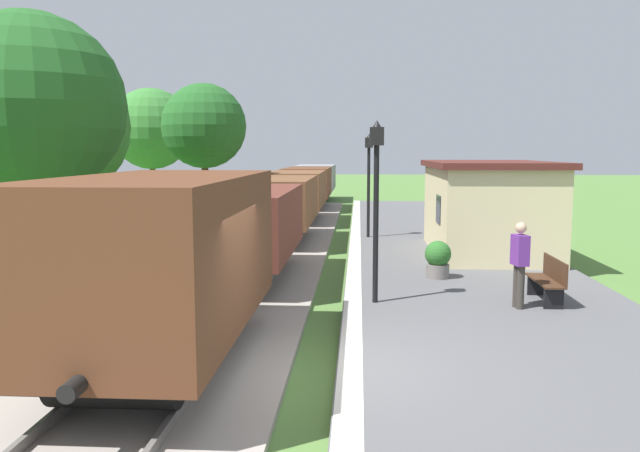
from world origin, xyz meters
The scene contains 18 objects.
ground_plane centered at (0.00, 0.00, 0.00)m, with size 160.00×160.00×0.00m, color #517A38.
platform_slab centered at (3.20, 0.00, 0.12)m, with size 6.00×60.00×0.25m, color #565659.
platform_edge_stripe centered at (0.40, 0.00, 0.25)m, with size 0.36×60.00×0.01m, color silver.
track_ballast centered at (-2.40, 0.00, 0.06)m, with size 3.80×60.00×0.12m, color #9E9389.
rail_near centered at (-1.68, 0.00, 0.19)m, with size 0.07×60.00×0.14m, color slate.
rail_far centered at (-3.12, 0.00, 0.19)m, with size 0.07×60.00×0.14m, color slate.
freight_train centered at (-2.40, 16.00, 1.45)m, with size 2.50×39.20×2.72m.
station_hut centered at (4.40, 10.41, 1.65)m, with size 3.50×5.80×2.78m.
bench_near_hut centered at (4.41, 4.18, 0.72)m, with size 0.42×1.50×0.91m.
bench_down_platform centered at (4.41, 15.15, 0.72)m, with size 0.42×1.50×0.91m.
person_waiting centered at (3.67, 3.64, 1.18)m, with size 0.31×0.42×1.71m.
potted_planter centered at (2.45, 6.50, 0.72)m, with size 0.64×0.64×0.92m.
lamp_post_near centered at (0.85, 3.93, 2.80)m, with size 0.28×0.28×3.70m.
lamp_post_far centered at (0.85, 13.68, 2.80)m, with size 0.28×0.28×3.70m.
tree_trackside_mid centered at (-6.30, 4.10, 4.27)m, with size 3.84×3.84×6.20m.
tree_trackside_far centered at (-9.17, 10.78, 4.11)m, with size 4.72×4.72×6.47m.
tree_field_left centered at (-5.90, 17.04, 4.35)m, with size 3.50×3.50×6.11m.
tree_field_distant centered at (-10.28, 23.45, 4.47)m, with size 4.19×4.19×6.57m.
Camera 1 is at (0.50, -8.64, 3.35)m, focal length 34.98 mm.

